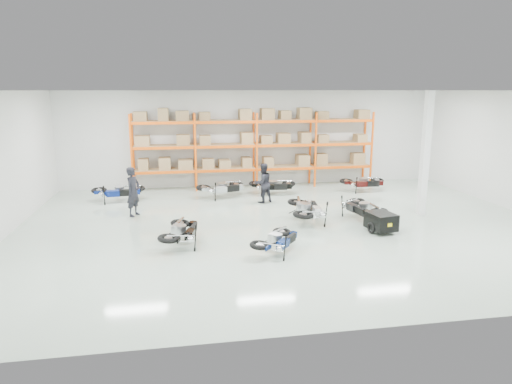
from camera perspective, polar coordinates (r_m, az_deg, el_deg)
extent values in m
plane|color=#AEC2B0|center=(15.63, 3.89, -4.18)|extent=(18.00, 18.00, 0.00)
plane|color=white|center=(14.96, 4.15, 12.55)|extent=(18.00, 18.00, 0.00)
plane|color=silver|center=(21.94, -0.34, 6.71)|extent=(18.00, 0.00, 18.00)
plane|color=silver|center=(8.63, 15.08, -3.01)|extent=(18.00, 0.00, 18.00)
cube|color=#FD5A0D|center=(20.81, -15.31, 4.56)|extent=(0.08, 0.08, 3.50)
cube|color=#FD5A0D|center=(21.70, -15.09, 4.88)|extent=(0.08, 0.08, 3.50)
cube|color=#FD5A0D|center=(20.73, -7.56, 4.86)|extent=(0.08, 0.08, 3.50)
cube|color=#FD5A0D|center=(21.62, -7.66, 5.18)|extent=(0.08, 0.08, 3.50)
cube|color=#FD5A0D|center=(21.02, 0.11, 5.08)|extent=(0.08, 0.08, 3.50)
cube|color=#FD5A0D|center=(21.90, -0.29, 5.38)|extent=(0.08, 0.08, 3.50)
cube|color=#FD5A0D|center=(21.67, 7.46, 5.20)|extent=(0.08, 0.08, 3.50)
cube|color=#FD5A0D|center=(22.53, 6.78, 5.50)|extent=(0.08, 0.08, 3.50)
cube|color=#FD5A0D|center=(22.65, 14.27, 5.24)|extent=(0.08, 0.08, 3.50)
cube|color=#FD5A0D|center=(23.47, 13.38, 5.53)|extent=(0.08, 0.08, 3.50)
cube|color=#FD5A0D|center=(20.85, -11.34, 2.41)|extent=(2.70, 0.08, 0.12)
cube|color=#FD5A0D|center=(21.74, -11.29, 2.82)|extent=(2.70, 0.08, 0.12)
cube|color=tan|center=(21.29, -11.32, 2.80)|extent=(2.68, 0.88, 0.02)
cube|color=tan|center=(21.25, -11.35, 3.41)|extent=(2.40, 0.70, 0.44)
cube|color=#FD5A0D|center=(20.96, -3.67, 2.68)|extent=(2.70, 0.08, 0.12)
cube|color=#FD5A0D|center=(21.84, -3.92, 3.08)|extent=(2.70, 0.08, 0.12)
cube|color=tan|center=(21.39, -3.80, 3.07)|extent=(2.68, 0.88, 0.02)
cube|color=tan|center=(21.35, -3.81, 3.68)|extent=(2.40, 0.70, 0.44)
cube|color=#FD5A0D|center=(21.43, 3.81, 2.90)|extent=(2.70, 0.08, 0.12)
cube|color=#FD5A0D|center=(22.29, 3.27, 3.28)|extent=(2.70, 0.08, 0.12)
cube|color=tan|center=(21.85, 3.53, 3.28)|extent=(2.68, 0.88, 0.02)
cube|color=tan|center=(21.81, 3.54, 3.87)|extent=(2.40, 0.70, 0.44)
cube|color=#FD5A0D|center=(22.25, 10.85, 3.06)|extent=(2.70, 0.08, 0.12)
cube|color=#FD5A0D|center=(23.08, 10.07, 3.43)|extent=(2.70, 0.08, 0.12)
cube|color=tan|center=(22.65, 10.46, 3.42)|extent=(2.68, 0.88, 0.02)
cube|color=tan|center=(22.62, 10.48, 4.00)|extent=(2.40, 0.70, 0.44)
cube|color=#FD5A0D|center=(20.69, -11.47, 5.41)|extent=(2.70, 0.08, 0.12)
cube|color=#FD5A0D|center=(21.59, -11.41, 5.70)|extent=(2.70, 0.08, 0.12)
cube|color=tan|center=(21.13, -11.45, 5.74)|extent=(2.68, 0.88, 0.02)
cube|color=tan|center=(21.11, -11.48, 6.36)|extent=(2.40, 0.70, 0.44)
cube|color=#FD5A0D|center=(20.80, -3.71, 5.67)|extent=(2.70, 0.08, 0.12)
cube|color=#FD5A0D|center=(21.69, -3.96, 5.95)|extent=(2.70, 0.08, 0.12)
cube|color=tan|center=(21.23, -3.84, 6.00)|extent=(2.68, 0.88, 0.02)
cube|color=tan|center=(21.21, -3.85, 6.61)|extent=(2.40, 0.70, 0.44)
cube|color=#FD5A0D|center=(21.27, 3.85, 5.82)|extent=(2.70, 0.08, 0.12)
cube|color=#FD5A0D|center=(22.14, 3.30, 6.09)|extent=(2.70, 0.08, 0.12)
cube|color=tan|center=(21.70, 3.57, 6.14)|extent=(2.68, 0.88, 0.02)
cube|color=tan|center=(21.67, 3.58, 6.75)|extent=(2.40, 0.70, 0.44)
cube|color=#FD5A0D|center=(22.09, 10.96, 5.87)|extent=(2.70, 0.08, 0.12)
cube|color=#FD5A0D|center=(22.93, 10.18, 6.14)|extent=(2.70, 0.08, 0.12)
cube|color=tan|center=(22.51, 10.57, 6.19)|extent=(2.68, 0.88, 0.02)
cube|color=tan|center=(22.48, 10.59, 6.77)|extent=(2.40, 0.70, 0.44)
cube|color=#FD5A0D|center=(20.59, -11.61, 8.44)|extent=(2.70, 0.08, 0.12)
cube|color=#FD5A0D|center=(21.49, -11.54, 8.61)|extent=(2.70, 0.08, 0.12)
cube|color=tan|center=(21.03, -11.58, 8.72)|extent=(2.68, 0.88, 0.02)
cube|color=tan|center=(21.02, -11.61, 9.34)|extent=(2.40, 0.70, 0.44)
cube|color=#FD5A0D|center=(20.69, -3.75, 8.69)|extent=(2.70, 0.08, 0.12)
cube|color=#FD5A0D|center=(21.59, -4.01, 8.85)|extent=(2.70, 0.08, 0.12)
cube|color=tan|center=(21.13, -3.89, 8.96)|extent=(2.68, 0.88, 0.02)
cube|color=tan|center=(21.12, -3.90, 9.58)|extent=(2.40, 0.70, 0.44)
cube|color=#FD5A0D|center=(21.17, 3.89, 8.78)|extent=(2.70, 0.08, 0.12)
cube|color=#FD5A0D|center=(22.04, 3.34, 8.94)|extent=(2.70, 0.08, 0.12)
cube|color=tan|center=(21.60, 3.61, 9.04)|extent=(2.68, 0.88, 0.02)
cube|color=tan|center=(21.59, 3.62, 9.65)|extent=(2.40, 0.70, 0.44)
cube|color=#FD5A0D|center=(22.00, 11.09, 8.72)|extent=(2.70, 0.08, 0.12)
cube|color=#FD5A0D|center=(22.84, 10.28, 8.89)|extent=(2.70, 0.08, 0.12)
cube|color=tan|center=(22.41, 10.68, 8.98)|extent=(2.68, 0.88, 0.02)
cube|color=tan|center=(22.40, 10.71, 9.57)|extent=(2.40, 0.70, 0.44)
cube|color=white|center=(17.55, 20.40, 4.43)|extent=(0.25, 0.25, 4.50)
cube|color=black|center=(15.25, 15.36, -3.52)|extent=(0.88, 1.04, 0.53)
cube|color=yellow|center=(14.85, 16.12, -4.00)|extent=(0.16, 0.05, 0.11)
torus|color=black|center=(15.16, 14.05, -4.31)|extent=(0.08, 0.37, 0.37)
torus|color=black|center=(15.46, 16.57, -4.12)|extent=(0.08, 0.37, 0.37)
cylinder|color=black|center=(15.79, 14.42, -2.73)|extent=(0.19, 0.87, 0.04)
imported|color=black|center=(17.16, -15.09, 0.04)|extent=(0.70, 0.78, 1.80)
imported|color=black|center=(18.57, 0.87, 1.13)|extent=(0.96, 0.86, 1.62)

